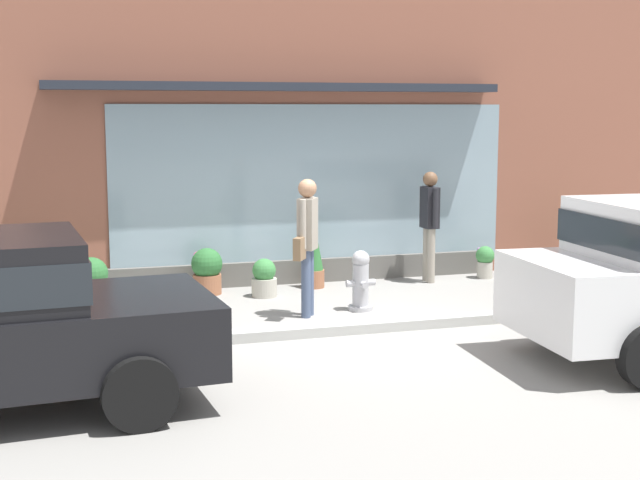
{
  "coord_description": "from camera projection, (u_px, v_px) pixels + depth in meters",
  "views": [
    {
      "loc": [
        -3.28,
        -9.94,
        2.63
      ],
      "look_at": [
        0.1,
        1.2,
        0.92
      ],
      "focal_mm": 49.95,
      "sensor_mm": 36.0,
      "label": 1
    }
  ],
  "objects": [
    {
      "name": "potted_plant_low_front",
      "position": [
        485.0,
        261.0,
        13.96
      ],
      "size": [
        0.29,
        0.29,
        0.51
      ],
      "color": "#B7B2A3",
      "rests_on": "ground_plane"
    },
    {
      "name": "pedestrian_with_handbag",
      "position": [
        307.0,
        237.0,
        11.24
      ],
      "size": [
        0.44,
        0.56,
        1.77
      ],
      "rotation": [
        0.0,
        0.0,
        4.14
      ],
      "color": "#475675",
      "rests_on": "ground_plane"
    },
    {
      "name": "storefront",
      "position": [
        276.0,
        116.0,
        13.39
      ],
      "size": [
        14.0,
        0.81,
        5.16
      ],
      "color": "#935642",
      "rests_on": "ground_plane"
    },
    {
      "name": "potted_plant_trailing_edge",
      "position": [
        207.0,
        270.0,
        12.74
      ],
      "size": [
        0.45,
        0.45,
        0.67
      ],
      "color": "#9E6042",
      "rests_on": "ground_plane"
    },
    {
      "name": "curb_strip",
      "position": [
        347.0,
        328.0,
        10.54
      ],
      "size": [
        14.0,
        0.24,
        0.12
      ],
      "primitive_type": "cube",
      "color": "#B2B2AD",
      "rests_on": "ground_plane"
    },
    {
      "name": "ground_plane",
      "position": [
        341.0,
        329.0,
        10.74
      ],
      "size": [
        60.0,
        60.0,
        0.0
      ],
      "primitive_type": "plane",
      "color": "gray"
    },
    {
      "name": "potted_plant_window_left",
      "position": [
        578.0,
        247.0,
        14.13
      ],
      "size": [
        0.54,
        0.54,
        0.88
      ],
      "color": "#33473D",
      "rests_on": "ground_plane"
    },
    {
      "name": "potted_plant_window_center",
      "position": [
        92.0,
        283.0,
        11.99
      ],
      "size": [
        0.5,
        0.5,
        0.66
      ],
      "color": "#33473D",
      "rests_on": "ground_plane"
    },
    {
      "name": "pedestrian_passerby",
      "position": [
        430.0,
        217.0,
        13.55
      ],
      "size": [
        0.23,
        0.5,
        1.7
      ],
      "rotation": [
        0.0,
        0.0,
        1.57
      ],
      "color": "#9E9384",
      "rests_on": "ground_plane"
    },
    {
      "name": "fire_hydrant",
      "position": [
        361.0,
        281.0,
        11.7
      ],
      "size": [
        0.39,
        0.36,
        0.8
      ],
      "color": "#B2B2B7",
      "rests_on": "ground_plane"
    },
    {
      "name": "potted_plant_window_right",
      "position": [
        264.0,
        278.0,
        12.58
      ],
      "size": [
        0.36,
        0.36,
        0.55
      ],
      "color": "#B7B2A3",
      "rests_on": "ground_plane"
    },
    {
      "name": "potted_plant_doorstep",
      "position": [
        313.0,
        252.0,
        13.19
      ],
      "size": [
        0.35,
        0.35,
        1.11
      ],
      "color": "#9E6042",
      "rests_on": "ground_plane"
    }
  ]
}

